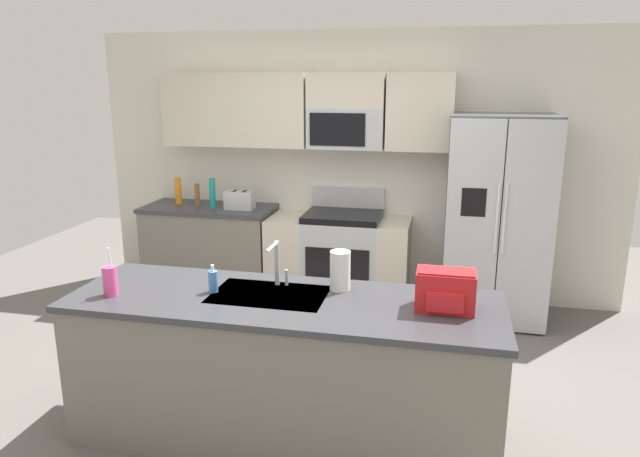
{
  "coord_description": "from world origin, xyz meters",
  "views": [
    {
      "loc": [
        0.92,
        -3.49,
        2.13
      ],
      "look_at": [
        0.01,
        0.6,
        1.05
      ],
      "focal_mm": 32.31,
      "sensor_mm": 36.0,
      "label": 1
    }
  ],
  "objects_px": {
    "sink_faucet": "(276,260)",
    "paper_towel_roll": "(340,270)",
    "drink_cup_pink": "(110,281)",
    "backpack": "(445,290)",
    "toaster": "(240,200)",
    "pepper_mill": "(197,195)",
    "soap_dispenser": "(213,281)",
    "range_oven": "(339,258)",
    "bottle_orange": "(178,191)",
    "refrigerator": "(496,219)",
    "bottle_teal": "(212,193)"
  },
  "relations": [
    {
      "from": "refrigerator",
      "to": "pepper_mill",
      "type": "distance_m",
      "value": 2.9
    },
    {
      "from": "sink_faucet",
      "to": "drink_cup_pink",
      "type": "height_order",
      "value": "drink_cup_pink"
    },
    {
      "from": "sink_faucet",
      "to": "paper_towel_roll",
      "type": "height_order",
      "value": "sink_faucet"
    },
    {
      "from": "paper_towel_roll",
      "to": "backpack",
      "type": "relative_size",
      "value": 0.75
    },
    {
      "from": "drink_cup_pink",
      "to": "range_oven",
      "type": "bearing_deg",
      "value": 69.5
    },
    {
      "from": "toaster",
      "to": "backpack",
      "type": "xyz_separation_m",
      "value": [
        2.0,
        -2.18,
        0.03
      ]
    },
    {
      "from": "sink_faucet",
      "to": "toaster",
      "type": "bearing_deg",
      "value": 115.94
    },
    {
      "from": "range_oven",
      "to": "sink_faucet",
      "type": "relative_size",
      "value": 4.82
    },
    {
      "from": "refrigerator",
      "to": "bottle_orange",
      "type": "height_order",
      "value": "refrigerator"
    },
    {
      "from": "toaster",
      "to": "pepper_mill",
      "type": "xyz_separation_m",
      "value": [
        -0.47,
        0.05,
        0.02
      ]
    },
    {
      "from": "paper_towel_roll",
      "to": "pepper_mill",
      "type": "bearing_deg",
      "value": 132.07
    },
    {
      "from": "bottle_teal",
      "to": "drink_cup_pink",
      "type": "xyz_separation_m",
      "value": [
        0.35,
        -2.38,
        -0.06
      ]
    },
    {
      "from": "sink_faucet",
      "to": "bottle_teal",
      "type": "bearing_deg",
      "value": 122.11
    },
    {
      "from": "pepper_mill",
      "to": "backpack",
      "type": "height_order",
      "value": "backpack"
    },
    {
      "from": "pepper_mill",
      "to": "soap_dispenser",
      "type": "height_order",
      "value": "pepper_mill"
    },
    {
      "from": "sink_faucet",
      "to": "soap_dispenser",
      "type": "bearing_deg",
      "value": -152.75
    },
    {
      "from": "range_oven",
      "to": "refrigerator",
      "type": "relative_size",
      "value": 0.74
    },
    {
      "from": "pepper_mill",
      "to": "drink_cup_pink",
      "type": "distance_m",
      "value": 2.5
    },
    {
      "from": "bottle_teal",
      "to": "soap_dispenser",
      "type": "height_order",
      "value": "bottle_teal"
    },
    {
      "from": "refrigerator",
      "to": "paper_towel_roll",
      "type": "xyz_separation_m",
      "value": [
        -1.05,
        -1.98,
        0.09
      ]
    },
    {
      "from": "bottle_teal",
      "to": "drink_cup_pink",
      "type": "distance_m",
      "value": 2.41
    },
    {
      "from": "range_oven",
      "to": "pepper_mill",
      "type": "distance_m",
      "value": 1.56
    },
    {
      "from": "sink_faucet",
      "to": "soap_dispenser",
      "type": "distance_m",
      "value": 0.4
    },
    {
      "from": "bottle_teal",
      "to": "soap_dispenser",
      "type": "distance_m",
      "value": 2.39
    },
    {
      "from": "soap_dispenser",
      "to": "paper_towel_roll",
      "type": "bearing_deg",
      "value": 15.88
    },
    {
      "from": "refrigerator",
      "to": "paper_towel_roll",
      "type": "height_order",
      "value": "refrigerator"
    },
    {
      "from": "refrigerator",
      "to": "soap_dispenser",
      "type": "xyz_separation_m",
      "value": [
        -1.79,
        -2.19,
        0.04
      ]
    },
    {
      "from": "bottle_orange",
      "to": "drink_cup_pink",
      "type": "distance_m",
      "value": 2.59
    },
    {
      "from": "drink_cup_pink",
      "to": "backpack",
      "type": "distance_m",
      "value": 1.94
    },
    {
      "from": "pepper_mill",
      "to": "backpack",
      "type": "bearing_deg",
      "value": -42.13
    },
    {
      "from": "sink_faucet",
      "to": "paper_towel_roll",
      "type": "relative_size",
      "value": 1.17
    },
    {
      "from": "bottle_teal",
      "to": "backpack",
      "type": "xyz_separation_m",
      "value": [
        2.28,
        -2.18,
        -0.03
      ]
    },
    {
      "from": "toaster",
      "to": "drink_cup_pink",
      "type": "xyz_separation_m",
      "value": [
        0.07,
        -2.39,
        -0.0
      ]
    },
    {
      "from": "drink_cup_pink",
      "to": "paper_towel_roll",
      "type": "relative_size",
      "value": 1.23
    },
    {
      "from": "paper_towel_roll",
      "to": "drink_cup_pink",
      "type": "bearing_deg",
      "value": -163.33
    },
    {
      "from": "drink_cup_pink",
      "to": "backpack",
      "type": "xyz_separation_m",
      "value": [
        1.93,
        0.2,
        0.03
      ]
    },
    {
      "from": "sink_faucet",
      "to": "backpack",
      "type": "relative_size",
      "value": 0.88
    },
    {
      "from": "refrigerator",
      "to": "paper_towel_roll",
      "type": "bearing_deg",
      "value": -118.02
    },
    {
      "from": "range_oven",
      "to": "drink_cup_pink",
      "type": "bearing_deg",
      "value": -110.5
    },
    {
      "from": "bottle_teal",
      "to": "sink_faucet",
      "type": "relative_size",
      "value": 1.05
    },
    {
      "from": "bottle_teal",
      "to": "soap_dispenser",
      "type": "xyz_separation_m",
      "value": [
        0.92,
        -2.2,
        -0.08
      ]
    },
    {
      "from": "toaster",
      "to": "pepper_mill",
      "type": "distance_m",
      "value": 0.47
    },
    {
      "from": "range_oven",
      "to": "paper_towel_roll",
      "type": "distance_m",
      "value": 2.16
    },
    {
      "from": "sink_faucet",
      "to": "soap_dispenser",
      "type": "height_order",
      "value": "sink_faucet"
    },
    {
      "from": "drink_cup_pink",
      "to": "soap_dispenser",
      "type": "relative_size",
      "value": 1.74
    },
    {
      "from": "bottle_teal",
      "to": "drink_cup_pink",
      "type": "height_order",
      "value": "same"
    },
    {
      "from": "pepper_mill",
      "to": "soap_dispenser",
      "type": "xyz_separation_m",
      "value": [
        1.11,
        -2.26,
        -0.04
      ]
    },
    {
      "from": "sink_faucet",
      "to": "backpack",
      "type": "distance_m",
      "value": 1.03
    },
    {
      "from": "range_oven",
      "to": "pepper_mill",
      "type": "height_order",
      "value": "pepper_mill"
    },
    {
      "from": "range_oven",
      "to": "bottle_orange",
      "type": "height_order",
      "value": "bottle_orange"
    }
  ]
}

